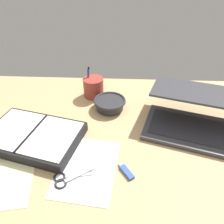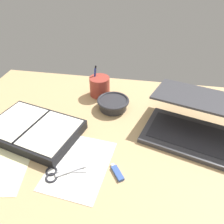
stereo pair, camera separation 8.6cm
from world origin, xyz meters
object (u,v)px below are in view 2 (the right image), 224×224
at_px(laptop, 194,123).
at_px(bowl, 113,103).
at_px(planner, 34,130).
at_px(scissors, 56,173).
at_px(pen_cup, 100,86).

xyz_separation_m(laptop, bowl, (-0.33, 0.11, -0.02)).
height_order(bowl, planner, bowl).
height_order(laptop, scissors, laptop).
bearing_deg(bowl, laptop, -18.44).
distance_m(laptop, pen_cup, 0.47).
xyz_separation_m(laptop, planner, (-0.61, -0.11, -0.03)).
distance_m(laptop, scissors, 0.53).
relative_size(laptop, scissors, 3.16).
bearing_deg(planner, laptop, 24.21).
distance_m(laptop, bowl, 0.35).
xyz_separation_m(bowl, scissors, (-0.12, -0.39, -0.02)).
bearing_deg(planner, pen_cup, 73.78).
distance_m(bowl, planner, 0.35).
bearing_deg(laptop, pen_cup, 169.17).
xyz_separation_m(bowl, planner, (-0.28, -0.22, -0.01)).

